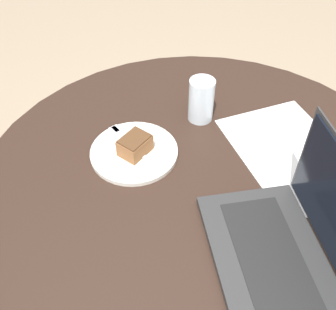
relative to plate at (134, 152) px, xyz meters
name	(u,v)px	position (x,y,z in m)	size (l,w,h in m)	color
ground_plane	(192,305)	(-0.13, -0.16, -0.73)	(12.00, 12.00, 0.00)	gray
dining_table	(200,217)	(-0.13, -0.16, -0.16)	(1.15, 1.15, 0.72)	black
paper_document	(291,153)	(-0.09, -0.41, 0.00)	(0.41, 0.32, 0.00)	white
plate	(134,152)	(0.00, 0.00, 0.00)	(0.23, 0.23, 0.01)	silver
cake_slice	(135,145)	(-0.01, 0.00, 0.03)	(0.10, 0.10, 0.05)	brown
fork	(126,140)	(0.04, 0.01, 0.01)	(0.16, 0.09, 0.00)	silver
water_glass	(201,100)	(0.11, -0.21, 0.06)	(0.07, 0.07, 0.13)	silver
laptop	(288,246)	(-0.37, -0.26, 0.04)	(0.36, 0.25, 0.25)	#2D2D2D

